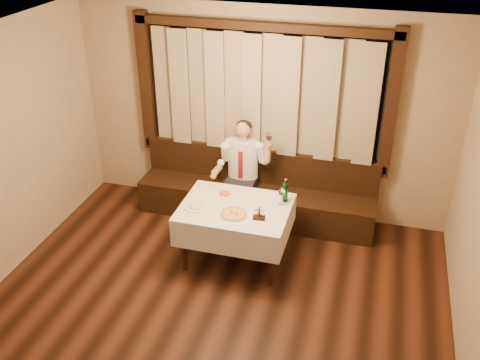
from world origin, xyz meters
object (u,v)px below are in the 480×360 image
(dining_table, at_px, (235,214))
(cruet_caddy, at_px, (259,215))
(pizza, at_px, (234,214))
(pasta_red, at_px, (225,193))
(banquette, at_px, (256,196))
(pasta_cream, at_px, (195,205))
(green_bottle, at_px, (285,192))
(seated_man, at_px, (242,165))

(dining_table, distance_m, cruet_caddy, 0.41)
(pizza, bearing_deg, pasta_red, 119.50)
(pizza, distance_m, pasta_red, 0.46)
(banquette, bearing_deg, pasta_cream, -110.37)
(green_bottle, relative_size, cruet_caddy, 2.02)
(dining_table, height_order, cruet_caddy, cruet_caddy)
(banquette, height_order, seated_man, seated_man)
(pizza, distance_m, cruet_caddy, 0.30)
(dining_table, bearing_deg, pasta_red, 131.87)
(pasta_red, height_order, pasta_cream, pasta_cream)
(pizza, relative_size, cruet_caddy, 2.18)
(banquette, xyz_separation_m, green_bottle, (0.53, -0.75, 0.57))
(banquette, height_order, pasta_cream, banquette)
(pasta_red, height_order, cruet_caddy, cruet_caddy)
(seated_man, bearing_deg, banquette, 26.48)
(banquette, bearing_deg, pizza, -88.45)
(banquette, relative_size, green_bottle, 10.94)
(pasta_red, bearing_deg, cruet_caddy, -37.61)
(banquette, xyz_separation_m, pasta_cream, (-0.44, -1.18, 0.48))
(pizza, relative_size, pasta_cream, 1.22)
(pizza, height_order, green_bottle, green_bottle)
(pasta_red, bearing_deg, pizza, -60.50)
(green_bottle, distance_m, seated_man, 0.97)
(pasta_cream, bearing_deg, pasta_red, 56.46)
(dining_table, xyz_separation_m, pizza, (0.03, -0.18, 0.12))
(cruet_caddy, height_order, seated_man, seated_man)
(pasta_cream, relative_size, seated_man, 0.19)
(pasta_red, bearing_deg, dining_table, -48.13)
(banquette, bearing_deg, pasta_red, -103.44)
(banquette, height_order, pizza, banquette)
(pasta_cream, height_order, green_bottle, green_bottle)
(pizza, bearing_deg, dining_table, 100.07)
(pizza, xyz_separation_m, pasta_cream, (-0.47, 0.03, 0.02))
(pasta_red, distance_m, pasta_cream, 0.44)
(dining_table, height_order, pasta_cream, pasta_cream)
(pasta_red, xyz_separation_m, pasta_cream, (-0.24, -0.37, 0.00))
(pizza, relative_size, pasta_red, 1.38)
(pizza, bearing_deg, banquette, 91.55)
(banquette, xyz_separation_m, pizza, (0.03, -1.21, 0.46))
(cruet_caddy, relative_size, seated_man, 0.10)
(banquette, distance_m, pasta_red, 0.96)
(seated_man, bearing_deg, green_bottle, -42.86)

